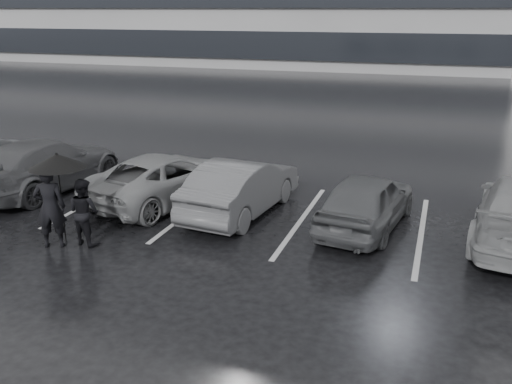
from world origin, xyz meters
The scene contains 9 objects.
ground centered at (0.00, 0.00, 0.00)m, with size 160.00×160.00×0.00m, color black.
car_main centered at (2.13, 2.46, 0.66)m, with size 1.55×3.85×1.31m, color black.
car_west_a centered at (-0.94, 2.52, 0.68)m, with size 1.45×4.15×1.37m, color #2D2D2F.
car_west_b centered at (-3.16, 2.77, 0.63)m, with size 2.10×4.55×1.26m, color #505052.
car_west_c centered at (-6.79, 2.59, 0.72)m, with size 2.02×4.96×1.44m, color black.
pedestrian_left centered at (-4.05, -0.73, 0.89)m, with size 0.65×0.42×1.78m, color black.
pedestrian_right centered at (-3.47, -0.37, 0.73)m, with size 0.71×0.55×1.46m, color black.
umbrella centered at (-3.96, -0.44, 1.83)m, with size 1.18×1.18×2.01m.
stall_stripes centered at (-0.80, 2.50, 0.00)m, with size 19.72×5.00×0.00m.
Camera 1 is at (3.63, -10.07, 4.87)m, focal length 40.00 mm.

